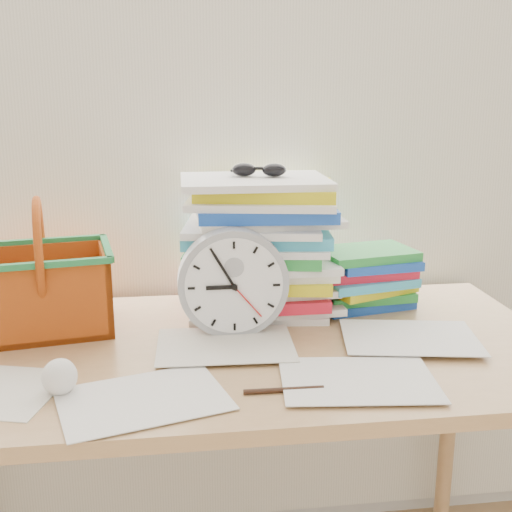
{
  "coord_description": "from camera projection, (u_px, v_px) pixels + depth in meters",
  "views": [
    {
      "loc": [
        -0.11,
        0.35,
        1.28
      ],
      "look_at": [
        0.06,
        1.6,
        0.94
      ],
      "focal_mm": 45.0,
      "sensor_mm": 36.0,
      "label": 1
    }
  ],
  "objects": [
    {
      "name": "sunglasses",
      "position": [
        259.0,
        170.0,
        1.49
      ],
      "size": [
        0.17,
        0.15,
        0.04
      ],
      "primitive_type": null,
      "rotation": [
        0.0,
        0.0,
        -0.22
      ],
      "color": "black",
      "rests_on": "paper_stack"
    },
    {
      "name": "pen",
      "position": [
        284.0,
        390.0,
        1.14
      ],
      "size": [
        0.14,
        0.01,
        0.01
      ],
      "primitive_type": "cylinder",
      "rotation": [
        0.0,
        1.57,
        -0.02
      ],
      "color": "black",
      "rests_on": "desk"
    },
    {
      "name": "curtain",
      "position": [
        212.0,
        76.0,
        1.57
      ],
      "size": [
        2.4,
        0.01,
        2.5
      ],
      "primitive_type": "cube",
      "color": "white",
      "rests_on": "room_shell"
    },
    {
      "name": "scattered_papers",
      "position": [
        229.0,
        342.0,
        1.34
      ],
      "size": [
        1.26,
        0.42,
        0.02
      ],
      "primitive_type": null,
      "color": "white",
      "rests_on": "desk"
    },
    {
      "name": "book_stack",
      "position": [
        366.0,
        277.0,
        1.57
      ],
      "size": [
        0.28,
        0.24,
        0.15
      ],
      "primitive_type": null,
      "rotation": [
        0.0,
        0.0,
        0.22
      ],
      "color": "white",
      "rests_on": "desk"
    },
    {
      "name": "crumpled_ball",
      "position": [
        59.0,
        376.0,
        1.13
      ],
      "size": [
        0.06,
        0.06,
        0.06
      ],
      "primitive_type": "sphere",
      "color": "white",
      "rests_on": "desk"
    },
    {
      "name": "paper_stack",
      "position": [
        260.0,
        245.0,
        1.52
      ],
      "size": [
        0.38,
        0.32,
        0.32
      ],
      "primitive_type": null,
      "rotation": [
        0.0,
        0.0,
        -0.06
      ],
      "color": "white",
      "rests_on": "desk"
    },
    {
      "name": "desk",
      "position": [
        229.0,
        378.0,
        1.36
      ],
      "size": [
        1.4,
        0.7,
        0.75
      ],
      "color": "tan",
      "rests_on": "ground"
    },
    {
      "name": "clock",
      "position": [
        233.0,
        283.0,
        1.37
      ],
      "size": [
        0.24,
        0.05,
        0.24
      ],
      "primitive_type": "cylinder",
      "rotation": [
        1.57,
        0.0,
        0.0
      ],
      "color": "#9C9EA3",
      "rests_on": "desk"
    },
    {
      "name": "basket",
      "position": [
        42.0,
        266.0,
        1.4
      ],
      "size": [
        0.32,
        0.27,
        0.29
      ],
      "primitive_type": null,
      "rotation": [
        0.0,
        0.0,
        0.17
      ],
      "color": "#C45213",
      "rests_on": "desk"
    }
  ]
}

